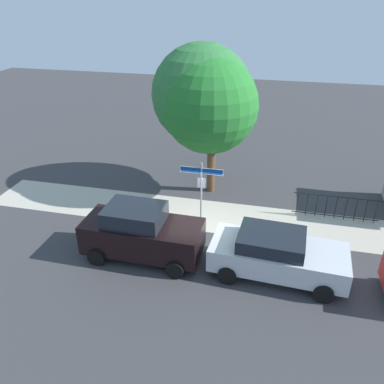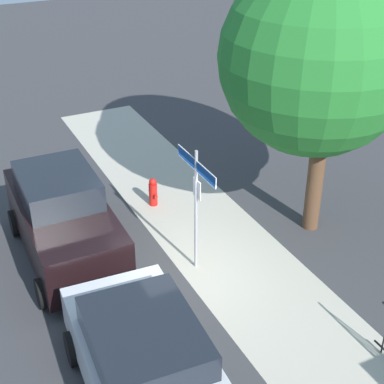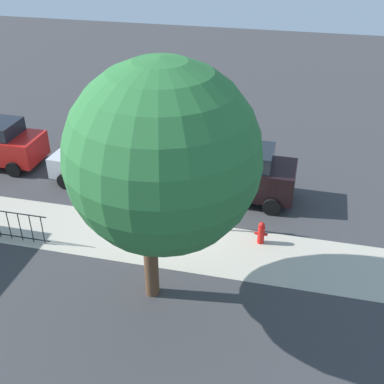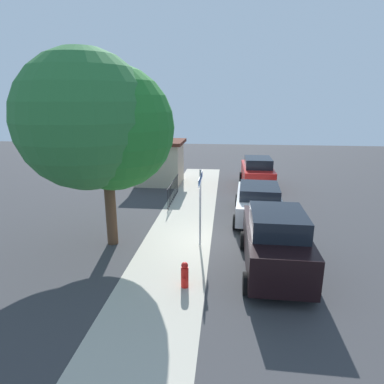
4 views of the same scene
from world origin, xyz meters
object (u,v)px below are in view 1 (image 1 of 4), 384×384
object	(u,v)px
shade_tree	(207,99)
car_black	(141,233)
street_sign	(201,182)
fire_hydrant	(136,208)
car_silver	(277,254)

from	to	relation	value
shade_tree	car_black	bearing A→B (deg)	-101.84
street_sign	fire_hydrant	distance (m)	3.35
car_black	street_sign	bearing A→B (deg)	56.53
car_black	fire_hydrant	size ratio (longest dim) A/B	5.52
shade_tree	fire_hydrant	bearing A→B (deg)	-128.21
car_black	fire_hydrant	bearing A→B (deg)	115.54
shade_tree	car_silver	xyz separation A→B (m)	(3.61, -5.68, -3.64)
car_black	car_silver	world-z (taller)	car_black
car_silver	fire_hydrant	distance (m)	6.59
shade_tree	street_sign	bearing A→B (deg)	-81.73
car_silver	street_sign	bearing A→B (deg)	146.01
car_black	car_silver	distance (m)	4.82
shade_tree	fire_hydrant	size ratio (longest dim) A/B	8.78
street_sign	shade_tree	distance (m)	4.11
car_black	fire_hydrant	distance (m)	3.00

